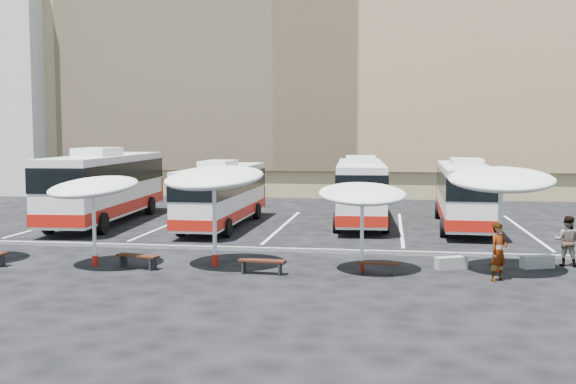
# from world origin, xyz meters

# --- Properties ---
(ground) EXTENTS (120.00, 120.00, 0.00)m
(ground) POSITION_xyz_m (0.00, 0.00, 0.00)
(ground) COLOR black
(ground) RESTS_ON ground
(sandstone_building) EXTENTS (42.00, 18.25, 29.60)m
(sandstone_building) POSITION_xyz_m (0.00, 31.87, 12.63)
(sandstone_building) COLOR tan
(sandstone_building) RESTS_ON ground
(curb_divider) EXTENTS (34.00, 0.25, 0.15)m
(curb_divider) POSITION_xyz_m (0.00, 0.50, 0.07)
(curb_divider) COLOR black
(curb_divider) RESTS_ON ground
(bay_lines) EXTENTS (24.15, 12.00, 0.01)m
(bay_lines) POSITION_xyz_m (0.00, 8.00, 0.01)
(bay_lines) COLOR white
(bay_lines) RESTS_ON ground
(bus_0) EXTENTS (3.52, 12.81, 4.02)m
(bus_0) POSITION_xyz_m (-9.58, 7.93, 2.05)
(bus_0) COLOR white
(bus_0) RESTS_ON ground
(bus_1) EXTENTS (2.62, 10.78, 3.41)m
(bus_1) POSITION_xyz_m (-3.02, 7.40, 1.74)
(bus_1) COLOR white
(bus_1) RESTS_ON ground
(bus_2) EXTENTS (3.09, 11.45, 3.60)m
(bus_2) POSITION_xyz_m (3.87, 9.80, 1.84)
(bus_2) COLOR white
(bus_2) RESTS_ON ground
(bus_3) EXTENTS (2.87, 11.20, 3.53)m
(bus_3) POSITION_xyz_m (9.15, 8.99, 1.80)
(bus_3) COLOR white
(bus_3) RESTS_ON ground
(sunshade_1) EXTENTS (4.20, 4.22, 3.34)m
(sunshade_1) POSITION_xyz_m (-5.07, -3.42, 2.84)
(sunshade_1) COLOR white
(sunshade_1) RESTS_ON ground
(sunshade_2) EXTENTS (4.49, 4.52, 3.73)m
(sunshade_2) POSITION_xyz_m (-0.80, -2.77, 3.17)
(sunshade_2) COLOR white
(sunshade_2) RESTS_ON ground
(sunshade_3) EXTENTS (3.52, 3.55, 3.16)m
(sunshade_3) POSITION_xyz_m (4.47, -2.97, 2.68)
(sunshade_3) COLOR white
(sunshade_3) RESTS_ON ground
(sunshade_4) EXTENTS (3.79, 3.83, 3.75)m
(sunshade_4) POSITION_xyz_m (9.16, -2.31, 3.18)
(sunshade_4) COLOR white
(sunshade_4) RESTS_ON ground
(wood_bench_1) EXTENTS (1.65, 0.84, 0.49)m
(wood_bench_1) POSITION_xyz_m (-3.37, -3.62, 0.37)
(wood_bench_1) COLOR black
(wood_bench_1) RESTS_ON ground
(wood_bench_2) EXTENTS (1.61, 0.52, 0.49)m
(wood_bench_2) POSITION_xyz_m (1.14, -3.89, 0.37)
(wood_bench_2) COLOR black
(wood_bench_2) RESTS_ON ground
(wood_bench_3) EXTENTS (1.42, 0.39, 0.44)m
(wood_bench_3) POSITION_xyz_m (5.02, -3.49, 0.33)
(wood_bench_3) COLOR black
(wood_bench_3) RESTS_ON ground
(conc_bench_0) EXTENTS (1.19, 0.82, 0.43)m
(conc_bench_0) POSITION_xyz_m (7.57, -2.05, 0.21)
(conc_bench_0) COLOR gray
(conc_bench_0) RESTS_ON ground
(conc_bench_1) EXTENTS (1.24, 0.80, 0.44)m
(conc_bench_1) POSITION_xyz_m (10.61, -1.44, 0.22)
(conc_bench_1) COLOR gray
(conc_bench_1) RESTS_ON ground
(passenger_0) EXTENTS (0.82, 0.79, 1.89)m
(passenger_0) POSITION_xyz_m (8.91, -3.79, 0.95)
(passenger_0) COLOR black
(passenger_0) RESTS_ON ground
(passenger_1) EXTENTS (1.07, 0.96, 1.82)m
(passenger_1) POSITION_xyz_m (11.75, -0.90, 0.91)
(passenger_1) COLOR black
(passenger_1) RESTS_ON ground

